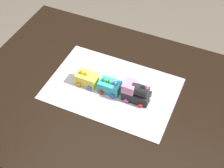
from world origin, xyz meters
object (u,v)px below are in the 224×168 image
object	(u,v)px
cake_locomotive	(136,92)
dining_table	(115,112)
cake_car_gondola_lemon	(87,79)
cake_car_caboose_turquoise	(110,86)

from	to	relation	value
cake_locomotive	dining_table	bearing A→B (deg)	18.37
cake_locomotive	cake_car_gondola_lemon	size ratio (longest dim) A/B	1.40
cake_car_gondola_lemon	dining_table	bearing A→B (deg)	169.59
dining_table	cake_car_gondola_lemon	world-z (taller)	cake_car_gondola_lemon
cake_car_caboose_turquoise	cake_car_gondola_lemon	world-z (taller)	same
cake_car_gondola_lemon	cake_locomotive	bearing A→B (deg)	180.00
cake_locomotive	cake_car_caboose_turquoise	distance (m)	0.13
dining_table	cake_locomotive	distance (m)	0.18
cake_car_caboose_turquoise	cake_car_gondola_lemon	xyz separation A→B (m)	(0.12, 0.00, -0.00)
cake_locomotive	cake_car_gondola_lemon	world-z (taller)	cake_locomotive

